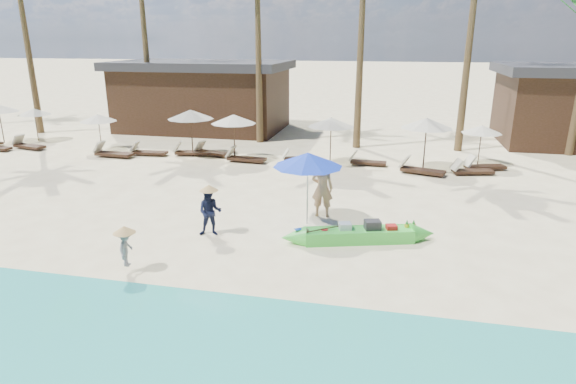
# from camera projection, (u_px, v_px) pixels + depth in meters

# --- Properties ---
(ground) EXTENTS (240.00, 240.00, 0.00)m
(ground) POSITION_uv_depth(u_px,v_px,m) (238.00, 248.00, 13.55)
(ground) COLOR #FFF0BC
(ground) RESTS_ON ground
(wet_sand_strip) EXTENTS (240.00, 4.50, 0.01)m
(wet_sand_strip) POSITION_uv_depth(u_px,v_px,m) (155.00, 357.00, 8.89)
(wet_sand_strip) COLOR tan
(wet_sand_strip) RESTS_ON ground
(green_canoe) EXTENTS (4.90, 1.75, 0.64)m
(green_canoe) POSITION_uv_depth(u_px,v_px,m) (359.00, 235.00, 13.92)
(green_canoe) COLOR #41D741
(green_canoe) RESTS_ON ground
(tourist) EXTENTS (0.72, 0.48, 1.94)m
(tourist) POSITION_uv_depth(u_px,v_px,m) (322.00, 188.00, 15.71)
(tourist) COLOR tan
(tourist) RESTS_ON ground
(vendor_green) EXTENTS (0.81, 0.69, 1.45)m
(vendor_green) POSITION_uv_depth(u_px,v_px,m) (210.00, 212.00, 14.24)
(vendor_green) COLOR #121833
(vendor_green) RESTS_ON ground
(vendor_yellow) EXTENTS (0.45, 0.66, 0.95)m
(vendor_yellow) POSITION_uv_depth(u_px,v_px,m) (126.00, 248.00, 11.96)
(vendor_yellow) COLOR gray
(vendor_yellow) RESTS_ON ground
(blue_umbrella) EXTENTS (2.16, 2.16, 2.32)m
(blue_umbrella) POSITION_uv_depth(u_px,v_px,m) (308.00, 160.00, 14.70)
(blue_umbrella) COLOR #99999E
(blue_umbrella) RESTS_ON ground
(resort_parasol_2) EXTENTS (1.81, 1.81, 1.87)m
(resort_parasol_2) POSITION_uv_depth(u_px,v_px,m) (34.00, 112.00, 27.26)
(resort_parasol_2) COLOR #351F16
(resort_parasol_2) RESTS_ON ground
(lounger_2_left) EXTENTS (1.98, 0.95, 0.65)m
(lounger_2_left) POSITION_uv_depth(u_px,v_px,m) (28.00, 145.00, 25.67)
(lounger_2_left) COLOR #351F16
(lounger_2_left) RESTS_ON ground
(resort_parasol_3) EXTENTS (1.86, 1.86, 1.91)m
(resort_parasol_3) POSITION_uv_depth(u_px,v_px,m) (98.00, 118.00, 24.84)
(resort_parasol_3) COLOR #351F16
(resort_parasol_3) RESTS_ON ground
(lounger_3_left) EXTENTS (2.02, 0.70, 0.68)m
(lounger_3_left) POSITION_uv_depth(u_px,v_px,m) (112.00, 153.00, 23.90)
(lounger_3_left) COLOR #351F16
(lounger_3_left) RESTS_ON ground
(lounger_3_right) EXTENTS (1.88, 0.69, 0.63)m
(lounger_3_right) POSITION_uv_depth(u_px,v_px,m) (147.00, 151.00, 24.25)
(lounger_3_right) COLOR #351F16
(lounger_3_right) RESTS_ON ground
(resort_parasol_4) EXTENTS (2.26, 2.26, 2.33)m
(resort_parasol_4) POSITION_uv_depth(u_px,v_px,m) (191.00, 114.00, 23.52)
(resort_parasol_4) COLOR #351F16
(resort_parasol_4) RESTS_ON ground
(lounger_4_left) EXTENTS (1.95, 0.88, 0.64)m
(lounger_4_left) POSITION_uv_depth(u_px,v_px,m) (191.00, 151.00, 24.21)
(lounger_4_left) COLOR #351F16
(lounger_4_left) RESTS_ON ground
(lounger_4_right) EXTENTS (1.90, 1.05, 0.62)m
(lounger_4_right) POSITION_uv_depth(u_px,v_px,m) (210.00, 152.00, 24.23)
(lounger_4_right) COLOR #351F16
(lounger_4_right) RESTS_ON ground
(resort_parasol_5) EXTENTS (2.16, 2.16, 2.22)m
(resort_parasol_5) POSITION_uv_depth(u_px,v_px,m) (234.00, 119.00, 22.76)
(resort_parasol_5) COLOR #351F16
(resort_parasol_5) RESTS_ON ground
(lounger_5_left) EXTENTS (1.98, 0.73, 0.66)m
(lounger_5_left) POSITION_uv_depth(u_px,v_px,m) (244.00, 158.00, 22.94)
(lounger_5_left) COLOR #351F16
(lounger_5_left) RESTS_ON ground
(resort_parasol_6) EXTENTS (2.14, 2.14, 2.20)m
(resort_parasol_6) POSITION_uv_depth(u_px,v_px,m) (331.00, 122.00, 22.02)
(resort_parasol_6) COLOR #351F16
(resort_parasol_6) RESTS_ON ground
(lounger_6_left) EXTENTS (1.69, 0.94, 0.55)m
(lounger_6_left) POSITION_uv_depth(u_px,v_px,m) (297.00, 158.00, 23.10)
(lounger_6_left) COLOR #351F16
(lounger_6_left) RESTS_ON ground
(lounger_6_right) EXTENTS (1.74, 0.60, 0.58)m
(lounger_6_right) POSITION_uv_depth(u_px,v_px,m) (366.00, 161.00, 22.37)
(lounger_6_right) COLOR #351F16
(lounger_6_right) RESTS_ON ground
(resort_parasol_7) EXTENTS (2.26, 2.26, 2.33)m
(resort_parasol_7) POSITION_uv_depth(u_px,v_px,m) (427.00, 123.00, 21.06)
(resort_parasol_7) COLOR #351F16
(resort_parasol_7) RESTS_ON ground
(lounger_7_left) EXTENTS (2.06, 1.16, 0.67)m
(lounger_7_left) POSITION_uv_depth(u_px,v_px,m) (420.00, 169.00, 20.90)
(lounger_7_left) COLOR #351F16
(lounger_7_left) RESTS_ON ground
(lounger_7_right) EXTENTS (1.89, 1.01, 0.62)m
(lounger_7_right) POSITION_uv_depth(u_px,v_px,m) (470.00, 170.00, 20.81)
(lounger_7_right) COLOR #351F16
(lounger_7_right) RESTS_ON ground
(resort_parasol_8) EXTENTS (1.81, 1.81, 1.86)m
(resort_parasol_8) POSITION_uv_depth(u_px,v_px,m) (482.00, 129.00, 21.98)
(resort_parasol_8) COLOR #351F16
(resort_parasol_8) RESTS_ON ground
(lounger_8_left) EXTENTS (1.96, 1.16, 0.64)m
(lounger_8_left) POSITION_uv_depth(u_px,v_px,m) (482.00, 166.00, 21.49)
(lounger_8_left) COLOR #351F16
(lounger_8_left) RESTS_ON ground
(pavilion_west) EXTENTS (10.80, 6.60, 4.30)m
(pavilion_west) POSITION_uv_depth(u_px,v_px,m) (203.00, 95.00, 30.81)
(pavilion_west) COLOR #351F16
(pavilion_west) RESTS_ON ground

